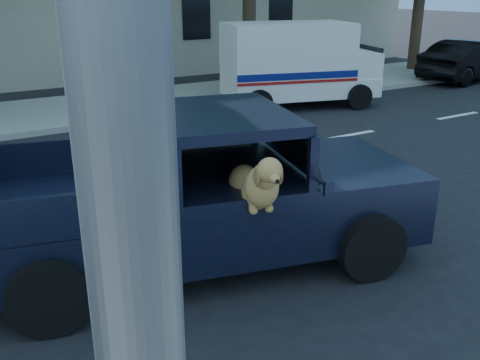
{
  "coord_description": "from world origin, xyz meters",
  "views": [
    {
      "loc": [
        -4.69,
        -5.98,
        3.44
      ],
      "look_at": [
        -1.52,
        -0.7,
        1.18
      ],
      "focal_mm": 40.0,
      "sensor_mm": 36.0,
      "label": 1
    }
  ],
  "objects": [
    {
      "name": "far_sidewalk",
      "position": [
        0.0,
        9.2,
        0.07
      ],
      "size": [
        60.0,
        4.0,
        0.15
      ],
      "primitive_type": "cube",
      "color": "gray",
      "rests_on": "ground"
    },
    {
      "name": "lane_stripes",
      "position": [
        2.0,
        3.4,
        0.01
      ],
      "size": [
        21.6,
        0.14,
        0.01
      ],
      "primitive_type": null,
      "color": "silver",
      "rests_on": "ground"
    },
    {
      "name": "pickup_truck",
      "position": [
        -1.96,
        -0.3,
        0.67
      ],
      "size": [
        5.89,
        3.46,
        1.98
      ],
      "rotation": [
        0.0,
        0.0,
        -0.24
      ],
      "color": "black",
      "rests_on": "ground"
    },
    {
      "name": "ground",
      "position": [
        0.0,
        0.0,
        0.0
      ],
      "size": [
        120.0,
        120.0,
        0.0
      ],
      "primitive_type": "plane",
      "color": "black",
      "rests_on": "ground"
    },
    {
      "name": "mail_truck",
      "position": [
        4.93,
        6.83,
        1.06
      ],
      "size": [
        4.79,
        3.19,
        2.42
      ],
      "rotation": [
        0.0,
        0.0,
        -0.26
      ],
      "color": "silver",
      "rests_on": "ground"
    },
    {
      "name": "parked_sedan",
      "position": [
        13.2,
        7.04,
        0.75
      ],
      "size": [
        2.06,
        4.72,
        1.51
      ],
      "primitive_type": "imported",
      "rotation": [
        0.0,
        0.0,
        1.68
      ],
      "color": "black",
      "rests_on": "ground"
    }
  ]
}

